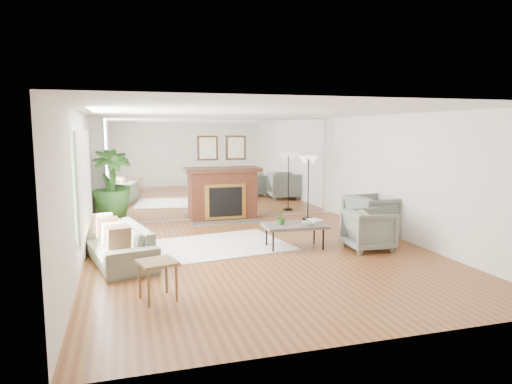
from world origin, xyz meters
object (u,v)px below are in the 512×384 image
object	(u,v)px
coffee_table	(295,226)
floor_lamp	(309,165)
fireplace	(224,193)
armchair_back	(373,216)
side_table	(157,267)
sofa	(118,244)
armchair_front	(369,230)
potted_ficus	(112,186)

from	to	relation	value
coffee_table	floor_lamp	distance (m)	2.96
fireplace	armchair_back	world-z (taller)	fireplace
fireplace	coffee_table	size ratio (longest dim) A/B	1.75
fireplace	side_table	size ratio (longest dim) A/B	3.67
sofa	armchair_front	xyz separation A→B (m)	(4.41, -0.44, 0.07)
armchair_back	floor_lamp	bearing A→B (deg)	9.49
fireplace	armchair_front	size ratio (longest dim) A/B	2.52
armchair_back	armchair_front	distance (m)	1.15
side_table	potted_ficus	size ratio (longest dim) A/B	0.32
coffee_table	side_table	xyz separation A→B (m)	(-2.63, -1.93, 0.02)
armchair_front	potted_ficus	size ratio (longest dim) A/B	0.46
sofa	potted_ficus	distance (m)	2.92
side_table	potted_ficus	xyz separation A→B (m)	(-0.63, 4.76, 0.50)
fireplace	potted_ficus	size ratio (longest dim) A/B	1.17
floor_lamp	fireplace	bearing A→B (deg)	165.84
sofa	side_table	distance (m)	1.99
coffee_table	floor_lamp	bearing A→B (deg)	62.19
coffee_table	armchair_front	distance (m)	1.36
side_table	potted_ficus	bearing A→B (deg)	97.59
floor_lamp	coffee_table	bearing A→B (deg)	-117.81
side_table	floor_lamp	bearing A→B (deg)	48.25
coffee_table	sofa	bearing A→B (deg)	-179.76
fireplace	armchair_back	distance (m)	3.62
sofa	armchair_front	size ratio (longest dim) A/B	2.56
fireplace	potted_ficus	bearing A→B (deg)	-176.48
armchair_front	sofa	bearing A→B (deg)	87.00
armchair_front	potted_ficus	xyz separation A→B (m)	(-4.55, 3.29, 0.57)
potted_ficus	fireplace	bearing A→B (deg)	3.52
sofa	floor_lamp	world-z (taller)	floor_lamp
coffee_table	sofa	world-z (taller)	sofa
coffee_table	potted_ficus	bearing A→B (deg)	139.05
sofa	floor_lamp	size ratio (longest dim) A/B	1.33
side_table	sofa	bearing A→B (deg)	104.63
floor_lamp	armchair_front	bearing A→B (deg)	-90.65
armchair_back	potted_ficus	world-z (taller)	potted_ficus
coffee_table	armchair_back	xyz separation A→B (m)	(1.92, 0.49, 0.01)
fireplace	sofa	xyz separation A→B (m)	(-2.45, -3.01, -0.36)
armchair_back	coffee_table	bearing A→B (deg)	97.02
side_table	potted_ficus	world-z (taller)	potted_ficus
fireplace	floor_lamp	size ratio (longest dim) A/B	1.31
armchair_front	coffee_table	bearing A→B (deg)	73.07
fireplace	armchair_front	xyz separation A→B (m)	(1.96, -3.45, -0.29)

